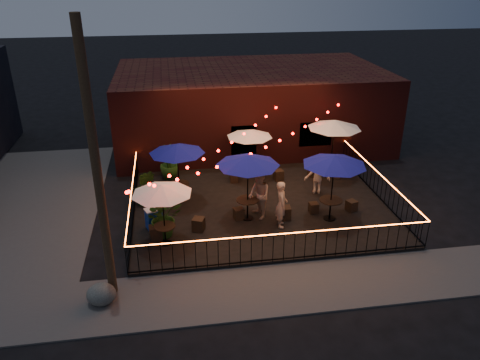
{
  "coord_description": "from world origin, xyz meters",
  "views": [
    {
      "loc": [
        -3.4,
        -14.46,
        8.99
      ],
      "look_at": [
        -0.77,
        2.25,
        1.19
      ],
      "focal_mm": 35.0,
      "sensor_mm": 36.0,
      "label": 1
    }
  ],
  "objects_px": {
    "cafe_table_0": "(162,190)",
    "cafe_table_1": "(177,150)",
    "utility_pole": "(97,171)",
    "cafe_table_5": "(334,125)",
    "boulder": "(101,294)",
    "cafe_table_3": "(250,134)",
    "cafe_table_4": "(334,161)",
    "cooler": "(154,218)",
    "cafe_table_2": "(248,161)"
  },
  "relations": [
    {
      "from": "cafe_table_5",
      "to": "cafe_table_3",
      "type": "bearing_deg",
      "value": 174.33
    },
    {
      "from": "cafe_table_0",
      "to": "cafe_table_3",
      "type": "xyz_separation_m",
      "value": [
        3.86,
        5.15,
        -0.01
      ]
    },
    {
      "from": "cooler",
      "to": "cafe_table_4",
      "type": "bearing_deg",
      "value": -25.64
    },
    {
      "from": "cafe_table_4",
      "to": "utility_pole",
      "type": "bearing_deg",
      "value": -158.65
    },
    {
      "from": "cafe_table_5",
      "to": "cooler",
      "type": "bearing_deg",
      "value": -155.67
    },
    {
      "from": "cafe_table_4",
      "to": "cooler",
      "type": "distance_m",
      "value": 6.91
    },
    {
      "from": "cafe_table_1",
      "to": "cafe_table_3",
      "type": "relative_size",
      "value": 0.94
    },
    {
      "from": "utility_pole",
      "to": "cafe_table_1",
      "type": "xyz_separation_m",
      "value": [
        2.22,
        5.48,
        -1.61
      ]
    },
    {
      "from": "cafe_table_3",
      "to": "boulder",
      "type": "height_order",
      "value": "cafe_table_3"
    },
    {
      "from": "cafe_table_5",
      "to": "boulder",
      "type": "bearing_deg",
      "value": -141.5
    },
    {
      "from": "cafe_table_0",
      "to": "cafe_table_2",
      "type": "relative_size",
      "value": 0.92
    },
    {
      "from": "cafe_table_1",
      "to": "cooler",
      "type": "bearing_deg",
      "value": -116.1
    },
    {
      "from": "cafe_table_0",
      "to": "cafe_table_5",
      "type": "height_order",
      "value": "cafe_table_5"
    },
    {
      "from": "utility_pole",
      "to": "cafe_table_3",
      "type": "relative_size",
      "value": 3.01
    },
    {
      "from": "utility_pole",
      "to": "cafe_table_3",
      "type": "xyz_separation_m",
      "value": [
        5.46,
        7.4,
        -1.79
      ]
    },
    {
      "from": "cooler",
      "to": "boulder",
      "type": "height_order",
      "value": "cooler"
    },
    {
      "from": "cafe_table_0",
      "to": "cafe_table_1",
      "type": "xyz_separation_m",
      "value": [
        0.62,
        3.23,
        0.17
      ]
    },
    {
      "from": "cafe_table_1",
      "to": "cafe_table_2",
      "type": "bearing_deg",
      "value": -37.42
    },
    {
      "from": "utility_pole",
      "to": "cafe_table_5",
      "type": "xyz_separation_m",
      "value": [
        9.2,
        7.03,
        -1.44
      ]
    },
    {
      "from": "cafe_table_1",
      "to": "boulder",
      "type": "relative_size",
      "value": 2.88
    },
    {
      "from": "cafe_table_1",
      "to": "cafe_table_2",
      "type": "height_order",
      "value": "cafe_table_2"
    },
    {
      "from": "boulder",
      "to": "cafe_table_1",
      "type": "bearing_deg",
      "value": 67.44
    },
    {
      "from": "cafe_table_1",
      "to": "boulder",
      "type": "distance_m",
      "value": 6.8
    },
    {
      "from": "cafe_table_0",
      "to": "cafe_table_3",
      "type": "height_order",
      "value": "cafe_table_0"
    },
    {
      "from": "cafe_table_3",
      "to": "cafe_table_4",
      "type": "relative_size",
      "value": 0.99
    },
    {
      "from": "cafe_table_2",
      "to": "cooler",
      "type": "xyz_separation_m",
      "value": [
        -3.51,
        -0.16,
        -1.97
      ]
    },
    {
      "from": "cafe_table_1",
      "to": "cafe_table_0",
      "type": "bearing_deg",
      "value": -100.82
    },
    {
      "from": "cafe_table_3",
      "to": "boulder",
      "type": "bearing_deg",
      "value": -125.92
    },
    {
      "from": "cafe_table_3",
      "to": "boulder",
      "type": "distance_m",
      "value": 9.94
    },
    {
      "from": "cafe_table_0",
      "to": "cooler",
      "type": "height_order",
      "value": "cafe_table_0"
    },
    {
      "from": "cafe_table_1",
      "to": "cafe_table_4",
      "type": "distance_m",
      "value": 6.1
    },
    {
      "from": "cafe_table_4",
      "to": "cooler",
      "type": "xyz_separation_m",
      "value": [
        -6.61,
        0.36,
        -1.98
      ]
    },
    {
      "from": "cafe_table_3",
      "to": "cooler",
      "type": "xyz_separation_m",
      "value": [
        -4.25,
        -3.99,
        -1.66
      ]
    },
    {
      "from": "cafe_table_0",
      "to": "cafe_table_3",
      "type": "relative_size",
      "value": 0.95
    },
    {
      "from": "cooler",
      "to": "boulder",
      "type": "relative_size",
      "value": 0.9
    },
    {
      "from": "cafe_table_0",
      "to": "cafe_table_5",
      "type": "relative_size",
      "value": 0.87
    },
    {
      "from": "utility_pole",
      "to": "cafe_table_3",
      "type": "height_order",
      "value": "utility_pole"
    },
    {
      "from": "utility_pole",
      "to": "cooler",
      "type": "distance_m",
      "value": 5.0
    },
    {
      "from": "cafe_table_3",
      "to": "boulder",
      "type": "xyz_separation_m",
      "value": [
        -5.73,
        -7.9,
        -1.87
      ]
    },
    {
      "from": "cafe_table_4",
      "to": "cafe_table_5",
      "type": "distance_m",
      "value": 4.21
    },
    {
      "from": "cafe_table_2",
      "to": "cafe_table_0",
      "type": "bearing_deg",
      "value": -157.14
    },
    {
      "from": "cafe_table_2",
      "to": "cafe_table_4",
      "type": "relative_size",
      "value": 1.02
    },
    {
      "from": "utility_pole",
      "to": "boulder",
      "type": "distance_m",
      "value": 3.7
    },
    {
      "from": "cooler",
      "to": "cafe_table_0",
      "type": "bearing_deg",
      "value": -93.62
    },
    {
      "from": "cafe_table_5",
      "to": "cooler",
      "type": "relative_size",
      "value": 3.69
    },
    {
      "from": "utility_pole",
      "to": "cafe_table_5",
      "type": "relative_size",
      "value": 2.75
    },
    {
      "from": "utility_pole",
      "to": "cooler",
      "type": "bearing_deg",
      "value": 70.58
    },
    {
      "from": "cafe_table_1",
      "to": "utility_pole",
      "type": "bearing_deg",
      "value": -112.02
    },
    {
      "from": "cafe_table_4",
      "to": "cooler",
      "type": "height_order",
      "value": "cafe_table_4"
    },
    {
      "from": "cafe_table_1",
      "to": "cooler",
      "type": "relative_size",
      "value": 3.19
    }
  ]
}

